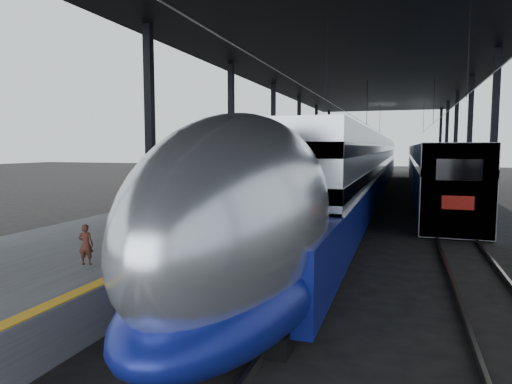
% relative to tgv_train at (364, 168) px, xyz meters
% --- Properties ---
extents(ground, '(160.00, 160.00, 0.00)m').
position_rel_tgv_train_xyz_m(ground, '(-2.00, -23.13, -2.10)').
color(ground, black).
rests_on(ground, ground).
extents(platform, '(6.00, 80.00, 1.00)m').
position_rel_tgv_train_xyz_m(platform, '(-5.50, -3.13, -1.60)').
color(platform, '#4C4C4F').
rests_on(platform, ground).
extents(yellow_strip, '(0.30, 80.00, 0.01)m').
position_rel_tgv_train_xyz_m(yellow_strip, '(-2.70, -3.13, -1.09)').
color(yellow_strip, orange).
rests_on(yellow_strip, platform).
extents(rails, '(6.52, 80.00, 0.16)m').
position_rel_tgv_train_xyz_m(rails, '(2.50, -3.13, -2.02)').
color(rails, slate).
rests_on(rails, ground).
extents(canopy, '(18.00, 75.00, 9.47)m').
position_rel_tgv_train_xyz_m(canopy, '(-0.10, -3.13, 7.02)').
color(canopy, black).
rests_on(canopy, ground).
extents(tgv_train, '(3.13, 65.20, 4.49)m').
position_rel_tgv_train_xyz_m(tgv_train, '(0.00, 0.00, 0.00)').
color(tgv_train, silver).
rests_on(tgv_train, ground).
extents(second_train, '(2.80, 56.05, 3.86)m').
position_rel_tgv_train_xyz_m(second_train, '(5.00, 10.43, -0.14)').
color(second_train, navy).
rests_on(second_train, ground).
extents(child, '(0.39, 0.30, 0.94)m').
position_rel_tgv_train_xyz_m(child, '(-3.88, -27.53, -0.63)').
color(child, '#4A2318').
rests_on(child, platform).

